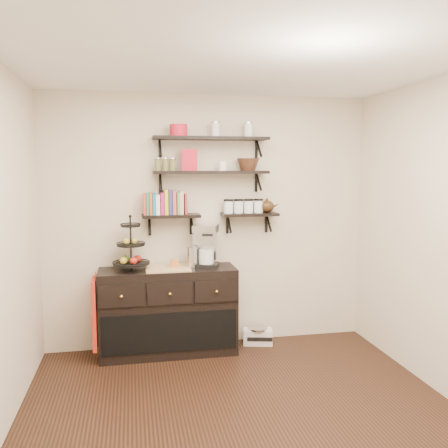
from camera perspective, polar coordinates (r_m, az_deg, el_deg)
floor at (r=3.90m, az=2.79°, el=-22.91°), size 3.50×3.50×0.00m
ceiling at (r=3.47m, az=3.06°, el=19.56°), size 3.50×3.50×0.02m
back_wall at (r=5.14m, az=-1.81°, el=0.28°), size 3.50×0.02×2.70m
shelf_top at (r=4.98m, az=-1.60°, el=10.23°), size 1.20×0.27×0.23m
shelf_mid at (r=4.97m, az=-1.59°, el=6.21°), size 1.20×0.27×0.23m
shelf_low_left at (r=4.96m, az=-6.39°, el=0.91°), size 0.60×0.25×0.23m
shelf_low_right at (r=5.10m, az=3.06°, el=1.10°), size 0.60×0.25×0.23m
cookbooks at (r=4.94m, az=-7.02°, el=2.48°), size 0.43×0.15×0.26m
glass_canisters at (r=5.07m, az=2.36°, el=2.07°), size 0.43×0.10×0.13m
sideboard at (r=5.04m, az=-6.72°, el=-10.34°), size 1.40×0.50×0.92m
fruit_stand at (r=4.88m, az=-11.08°, el=-3.32°), size 0.37×0.37×0.54m
candle at (r=4.92m, az=-6.01°, el=-4.70°), size 0.08×0.08×0.08m
coffee_maker at (r=4.96m, az=-2.25°, el=-2.73°), size 0.30×0.30×0.45m
thermal_carafe at (r=4.91m, az=-3.86°, el=-4.06°), size 0.11×0.11×0.22m
apron at (r=4.93m, az=-15.27°, el=-10.34°), size 0.04×0.30×0.70m
radio at (r=5.36m, az=4.09°, el=-13.27°), size 0.34×0.25×0.19m
recipe_box at (r=4.94m, az=-4.18°, el=7.68°), size 0.17×0.08×0.22m
walnut_bowl at (r=5.05m, az=2.90°, el=7.15°), size 0.24×0.24×0.13m
ramekins at (r=4.99m, az=-0.15°, el=6.97°), size 0.09×0.09×0.10m
teapot at (r=5.14m, az=5.19°, el=2.25°), size 0.24×0.20×0.16m
red_pot at (r=4.94m, az=-5.49°, el=11.15°), size 0.18×0.18×0.12m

